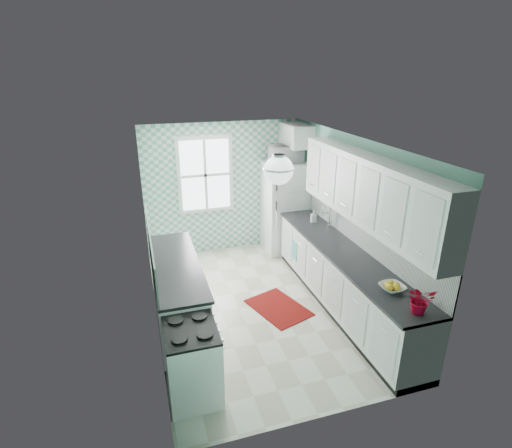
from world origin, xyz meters
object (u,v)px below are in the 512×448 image
object	(u,v)px
ceiling_light	(279,170)
fruit_bowl	(392,288)
fridge	(284,207)
stove	(192,360)
microwave	(286,154)
potted_plant	(420,300)
sink	(319,229)

from	to	relation	value
ceiling_light	fruit_bowl	size ratio (longest dim) A/B	1.22
fridge	stove	size ratio (longest dim) A/B	2.08
fruit_bowl	microwave	xyz separation A→B (m)	(-0.09, 3.36, 0.95)
fruit_bowl	potted_plant	world-z (taller)	potted_plant
microwave	stove	bearing A→B (deg)	53.81
potted_plant	sink	bearing A→B (deg)	89.92
sink	microwave	world-z (taller)	microwave
potted_plant	microwave	xyz separation A→B (m)	(-0.09, 3.84, 0.83)
fridge	fruit_bowl	bearing A→B (deg)	-92.30
stove	fridge	bearing A→B (deg)	53.92
sink	potted_plant	world-z (taller)	sink
fridge	sink	xyz separation A→B (m)	(0.09, -1.33, 0.05)
fridge	potted_plant	distance (m)	3.84
ceiling_light	sink	distance (m)	2.25
ceiling_light	stove	world-z (taller)	ceiling_light
ceiling_light	fridge	distance (m)	3.19
potted_plant	ceiling_light	bearing A→B (deg)	134.75
sink	fruit_bowl	distance (m)	2.03
stove	fruit_bowl	bearing A→B (deg)	-2.72
fridge	microwave	world-z (taller)	microwave
stove	fruit_bowl	xyz separation A→B (m)	(2.40, -0.07, 0.53)
sink	potted_plant	bearing A→B (deg)	-88.03
fridge	stove	distance (m)	4.04
microwave	potted_plant	bearing A→B (deg)	90.28
fridge	potted_plant	world-z (taller)	fridge
sink	potted_plant	distance (m)	2.51
ceiling_light	fridge	bearing A→B (deg)	67.09
sink	microwave	xyz separation A→B (m)	(-0.09, 1.33, 1.00)
potted_plant	microwave	size ratio (longest dim) A/B	0.54
stove	microwave	size ratio (longest dim) A/B	1.45
ceiling_light	fridge	world-z (taller)	ceiling_light
sink	fruit_bowl	world-z (taller)	sink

